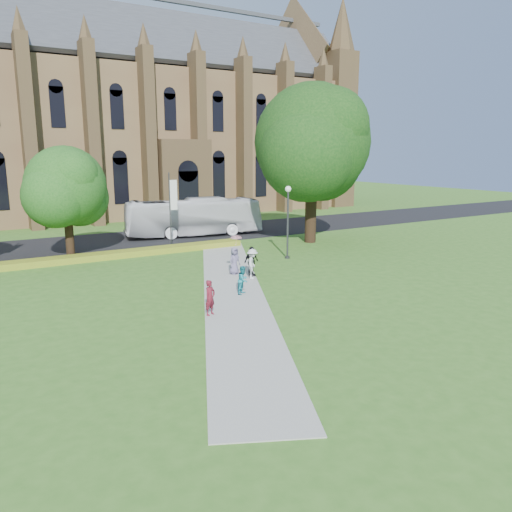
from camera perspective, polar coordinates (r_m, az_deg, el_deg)
ground at (r=27.13m, az=-1.63°, el=-4.42°), size 160.00×160.00×0.00m
road at (r=45.19m, az=-14.26°, el=1.78°), size 160.00×10.00×0.02m
footpath at (r=27.96m, az=-2.65°, el=-3.89°), size 15.58×28.54×0.04m
flower_hedge at (r=38.18m, az=-14.13°, el=0.33°), size 18.00×1.40×0.45m
cathedral at (r=66.67m, az=-11.53°, el=16.20°), size 52.60×18.25×28.00m
streetlamp at (r=35.81m, az=3.66°, el=4.90°), size 0.44×0.44×5.24m
large_tree at (r=42.45m, az=6.45°, el=12.77°), size 9.60×9.60×13.20m
street_tree_1 at (r=37.87m, az=-20.93°, el=7.46°), size 5.60×5.60×8.05m
banner_pole_0 at (r=40.93m, az=-9.66°, el=5.74°), size 0.70×0.10×6.00m
tour_coach at (r=46.24m, az=-7.12°, el=4.45°), size 12.73×5.00×3.46m
pedestrian_0 at (r=23.56m, az=-5.27°, el=-4.76°), size 0.72×0.61×1.68m
pedestrian_1 at (r=26.95m, az=-1.48°, el=-2.75°), size 0.95×0.90×1.54m
pedestrian_2 at (r=30.10m, az=-0.42°, el=-0.90°), size 1.26×1.36×1.84m
pedestrian_3 at (r=30.72m, az=-0.55°, el=-0.62°), size 1.17×0.69×1.86m
pedestrian_4 at (r=31.30m, az=-2.48°, el=-0.55°), size 0.95×0.76×1.70m
parasol at (r=31.24m, az=-2.30°, el=1.63°), size 0.85×0.85×0.65m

